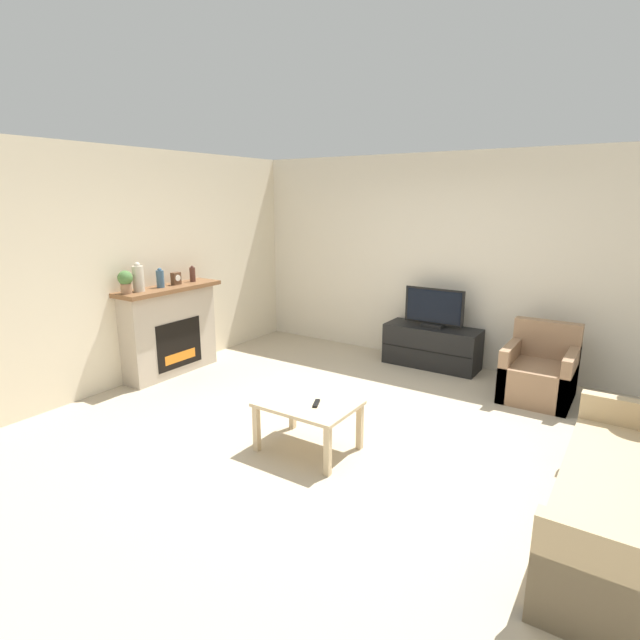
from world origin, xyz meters
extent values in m
plane|color=tan|center=(0.00, 0.00, 0.00)|extent=(24.00, 24.00, 0.00)
cube|color=beige|center=(0.00, 2.43, 1.35)|extent=(12.00, 0.06, 2.70)
cube|color=beige|center=(-2.91, 0.00, 1.35)|extent=(0.06, 12.00, 2.70)
cube|color=#B7A893|center=(-2.73, 0.09, 0.53)|extent=(0.31, 1.23, 1.06)
cube|color=black|center=(-2.57, 0.09, 0.40)|extent=(0.01, 0.67, 0.58)
cube|color=orange|center=(-2.57, 0.09, 0.24)|extent=(0.01, 0.47, 0.12)
cube|color=brown|center=(-2.70, 0.09, 1.08)|extent=(0.43, 1.35, 0.05)
cylinder|color=beige|center=(-2.71, -0.31, 1.25)|extent=(0.13, 0.13, 0.29)
sphere|color=beige|center=(-2.71, -0.31, 1.40)|extent=(0.07, 0.07, 0.07)
cylinder|color=#385670|center=(-2.71, -0.01, 1.21)|extent=(0.09, 0.09, 0.20)
sphere|color=#385670|center=(-2.71, -0.01, 1.32)|extent=(0.05, 0.05, 0.05)
cylinder|color=#512D23|center=(-2.71, 0.49, 1.19)|extent=(0.07, 0.07, 0.18)
sphere|color=#512D23|center=(-2.71, 0.49, 1.29)|extent=(0.04, 0.04, 0.04)
cube|color=brown|center=(-2.71, 0.23, 1.18)|extent=(0.07, 0.11, 0.15)
cylinder|color=white|center=(-2.67, 0.23, 1.19)|extent=(0.00, 0.08, 0.08)
cylinder|color=#936B4C|center=(-2.71, -0.48, 1.16)|extent=(0.12, 0.12, 0.11)
sphere|color=#477038|center=(-2.71, -0.48, 1.28)|extent=(0.16, 0.16, 0.16)
cube|color=black|center=(-0.11, 2.13, 0.26)|extent=(1.21, 0.46, 0.53)
cube|color=black|center=(-0.11, 1.90, 0.26)|extent=(1.18, 0.01, 0.01)
cube|color=black|center=(-0.11, 2.13, 0.55)|extent=(0.27, 0.18, 0.04)
cube|color=black|center=(-0.11, 2.13, 0.80)|extent=(0.77, 0.03, 0.46)
cube|color=black|center=(-0.11, 2.11, 0.80)|extent=(0.71, 0.01, 0.41)
cube|color=#937051|center=(1.26, 1.71, 0.20)|extent=(0.70, 0.76, 0.40)
cube|color=#937051|center=(1.26, 2.02, 0.61)|extent=(0.70, 0.14, 0.42)
cube|color=#937051|center=(0.96, 1.71, 0.29)|extent=(0.10, 0.76, 0.59)
cube|color=#937051|center=(1.56, 1.71, 0.29)|extent=(0.10, 0.76, 0.59)
cube|color=#CCB289|center=(-0.18, -0.59, 0.43)|extent=(0.81, 0.60, 0.03)
cube|color=#CCB289|center=(-0.55, -0.85, 0.21)|extent=(0.05, 0.05, 0.41)
cube|color=#CCB289|center=(0.18, -0.85, 0.21)|extent=(0.05, 0.05, 0.41)
cube|color=#CCB289|center=(-0.55, -0.33, 0.21)|extent=(0.05, 0.05, 0.41)
cube|color=#CCB289|center=(0.18, -0.33, 0.21)|extent=(0.05, 0.05, 0.41)
cube|color=black|center=(-0.09, -0.59, 0.45)|extent=(0.10, 0.15, 0.02)
cube|color=tan|center=(2.21, -0.49, 0.21)|extent=(0.85, 1.98, 0.42)
cube|color=tan|center=(2.21, -1.43, 0.32)|extent=(0.85, 0.11, 0.63)
cube|color=tan|center=(2.21, 0.45, 0.32)|extent=(0.85, 0.11, 0.63)
camera|label=1|loc=(2.08, -3.85, 2.15)|focal=28.00mm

